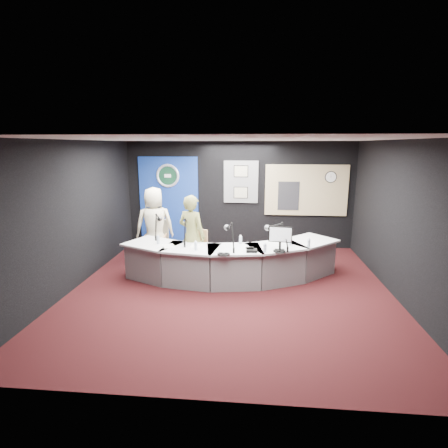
# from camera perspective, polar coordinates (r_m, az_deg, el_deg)

# --- Properties ---
(ground) EXTENTS (6.00, 6.00, 0.00)m
(ground) POSITION_cam_1_polar(r_m,az_deg,el_deg) (6.81, 1.08, -10.61)
(ground) COLOR black
(ground) RESTS_ON ground
(ceiling) EXTENTS (6.00, 6.00, 0.02)m
(ceiling) POSITION_cam_1_polar(r_m,az_deg,el_deg) (6.25, 1.19, 13.67)
(ceiling) COLOR silver
(ceiling) RESTS_ON ground
(wall_back) EXTENTS (6.00, 0.02, 2.80)m
(wall_back) POSITION_cam_1_polar(r_m,az_deg,el_deg) (9.33, 2.46, 4.76)
(wall_back) COLOR black
(wall_back) RESTS_ON ground
(wall_front) EXTENTS (6.00, 0.02, 2.80)m
(wall_front) POSITION_cam_1_polar(r_m,az_deg,el_deg) (3.51, -2.41, -9.03)
(wall_front) COLOR black
(wall_front) RESTS_ON ground
(wall_left) EXTENTS (0.02, 6.00, 2.80)m
(wall_left) POSITION_cam_1_polar(r_m,az_deg,el_deg) (7.24, -23.30, 1.36)
(wall_left) COLOR black
(wall_left) RESTS_ON ground
(wall_right) EXTENTS (0.02, 6.00, 2.80)m
(wall_right) POSITION_cam_1_polar(r_m,az_deg,el_deg) (6.86, 26.99, 0.43)
(wall_right) COLOR black
(wall_right) RESTS_ON ground
(broadcast_desk) EXTENTS (4.50, 1.90, 0.75)m
(broadcast_desk) POSITION_cam_1_polar(r_m,az_deg,el_deg) (7.19, 1.02, -6.11)
(broadcast_desk) COLOR silver
(broadcast_desk) RESTS_ON ground
(backdrop_panel) EXTENTS (1.60, 0.05, 2.30)m
(backdrop_panel) POSITION_cam_1_polar(r_m,az_deg,el_deg) (9.60, -8.98, 3.94)
(backdrop_panel) COLOR navy
(backdrop_panel) RESTS_ON wall_back
(agency_seal) EXTENTS (0.63, 0.07, 0.63)m
(agency_seal) POSITION_cam_1_polar(r_m,az_deg,el_deg) (9.49, -9.18, 7.78)
(agency_seal) COLOR silver
(agency_seal) RESTS_ON backdrop_panel
(seal_center) EXTENTS (0.48, 0.01, 0.48)m
(seal_center) POSITION_cam_1_polar(r_m,az_deg,el_deg) (9.49, -9.17, 7.79)
(seal_center) COLOR #0E3420
(seal_center) RESTS_ON backdrop_panel
(pinboard) EXTENTS (0.90, 0.04, 1.10)m
(pinboard) POSITION_cam_1_polar(r_m,az_deg,el_deg) (9.26, 2.78, 6.88)
(pinboard) COLOR slate
(pinboard) RESTS_ON wall_back
(framed_photo_upper) EXTENTS (0.34, 0.02, 0.27)m
(framed_photo_upper) POSITION_cam_1_polar(r_m,az_deg,el_deg) (9.20, 2.79, 8.59)
(framed_photo_upper) COLOR gray
(framed_photo_upper) RESTS_ON pinboard
(framed_photo_lower) EXTENTS (0.34, 0.02, 0.27)m
(framed_photo_lower) POSITION_cam_1_polar(r_m,az_deg,el_deg) (9.26, 2.75, 5.13)
(framed_photo_lower) COLOR gray
(framed_photo_lower) RESTS_ON pinboard
(booth_window_frame) EXTENTS (2.12, 0.06, 1.32)m
(booth_window_frame) POSITION_cam_1_polar(r_m,az_deg,el_deg) (9.36, 13.26, 5.39)
(booth_window_frame) COLOR tan
(booth_window_frame) RESTS_ON wall_back
(booth_glow) EXTENTS (2.00, 0.02, 1.20)m
(booth_glow) POSITION_cam_1_polar(r_m,az_deg,el_deg) (9.35, 13.27, 5.38)
(booth_glow) COLOR #FFEEA1
(booth_glow) RESTS_ON booth_window_frame
(equipment_rack) EXTENTS (0.55, 0.02, 0.75)m
(equipment_rack) POSITION_cam_1_polar(r_m,az_deg,el_deg) (9.30, 10.49, 4.53)
(equipment_rack) COLOR black
(equipment_rack) RESTS_ON booth_window_frame
(wall_clock) EXTENTS (0.28, 0.01, 0.28)m
(wall_clock) POSITION_cam_1_polar(r_m,az_deg,el_deg) (9.40, 17.05, 7.34)
(wall_clock) COLOR white
(wall_clock) RESTS_ON booth_window_frame
(armchair_left) EXTENTS (0.61, 0.61, 1.01)m
(armchair_left) POSITION_cam_1_polar(r_m,az_deg,el_deg) (8.32, -11.14, -2.77)
(armchair_left) COLOR #B28051
(armchair_left) RESTS_ON ground
(armchair_right) EXTENTS (0.69, 0.69, 0.93)m
(armchair_right) POSITION_cam_1_polar(r_m,az_deg,el_deg) (7.42, -5.20, -4.83)
(armchair_right) COLOR #B28051
(armchair_right) RESTS_ON ground
(draped_jacket) EXTENTS (0.51, 0.14, 0.70)m
(draped_jacket) POSITION_cam_1_polar(r_m,az_deg,el_deg) (8.52, -10.70, -1.58)
(draped_jacket) COLOR gray
(draped_jacket) RESTS_ON armchair_left
(person_man) EXTENTS (1.00, 0.81, 1.77)m
(person_man) POSITION_cam_1_polar(r_m,az_deg,el_deg) (8.23, -11.25, -0.21)
(person_man) COLOR beige
(person_man) RESTS_ON ground
(person_woman) EXTENTS (0.74, 0.63, 1.71)m
(person_woman) POSITION_cam_1_polar(r_m,az_deg,el_deg) (7.31, -5.27, -1.90)
(person_woman) COLOR olive
(person_woman) RESTS_ON ground
(computer_monitor) EXTENTS (0.41, 0.09, 0.28)m
(computer_monitor) POSITION_cam_1_polar(r_m,az_deg,el_deg) (6.62, 9.18, -1.65)
(computer_monitor) COLOR black
(computer_monitor) RESTS_ON broadcast_desk
(desk_phone) EXTENTS (0.21, 0.17, 0.05)m
(desk_phone) POSITION_cam_1_polar(r_m,az_deg,el_deg) (6.56, 4.54, -4.35)
(desk_phone) COLOR black
(desk_phone) RESTS_ON broadcast_desk
(headphones_near) EXTENTS (0.24, 0.24, 0.04)m
(headphones_near) POSITION_cam_1_polar(r_m,az_deg,el_deg) (6.62, 9.03, -4.36)
(headphones_near) COLOR black
(headphones_near) RESTS_ON broadcast_desk
(headphones_far) EXTENTS (0.21, 0.21, 0.03)m
(headphones_far) POSITION_cam_1_polar(r_m,az_deg,el_deg) (6.36, -0.07, -4.93)
(headphones_far) COLOR black
(headphones_far) RESTS_ON broadcast_desk
(paper_stack) EXTENTS (0.33, 0.37, 0.00)m
(paper_stack) POSITION_cam_1_polar(r_m,az_deg,el_deg) (6.99, -9.03, -3.57)
(paper_stack) COLOR white
(paper_stack) RESTS_ON broadcast_desk
(notepad) EXTENTS (0.22, 0.31, 0.00)m
(notepad) POSITION_cam_1_polar(r_m,az_deg,el_deg) (6.95, -4.55, -3.54)
(notepad) COLOR white
(notepad) RESTS_ON broadcast_desk
(boom_mic_a) EXTENTS (0.20, 0.74, 0.60)m
(boom_mic_a) POSITION_cam_1_polar(r_m,az_deg,el_deg) (7.67, -10.79, 0.12)
(boom_mic_a) COLOR black
(boom_mic_a) RESTS_ON broadcast_desk
(boom_mic_b) EXTENTS (0.17, 0.74, 0.60)m
(boom_mic_b) POSITION_cam_1_polar(r_m,az_deg,el_deg) (7.10, -6.17, -0.74)
(boom_mic_b) COLOR black
(boom_mic_b) RESTS_ON broadcast_desk
(boom_mic_c) EXTENTS (0.30, 0.71, 0.60)m
(boom_mic_c) POSITION_cam_1_polar(r_m,az_deg,el_deg) (6.69, 1.01, -1.52)
(boom_mic_c) COLOR black
(boom_mic_c) RESTS_ON broadcast_desk
(boom_mic_d) EXTENTS (0.49, 0.62, 0.60)m
(boom_mic_d) POSITION_cam_1_polar(r_m,az_deg,el_deg) (6.79, 8.69, -1.46)
(boom_mic_d) COLOR black
(boom_mic_d) RESTS_ON broadcast_desk
(water_bottles) EXTENTS (3.06, 0.59, 0.18)m
(water_bottles) POSITION_cam_1_polar(r_m,az_deg,el_deg) (6.81, 1.27, -3.09)
(water_bottles) COLOR silver
(water_bottles) RESTS_ON broadcast_desk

